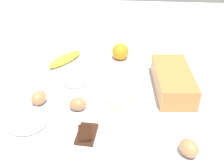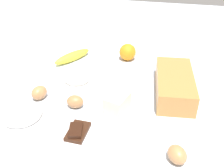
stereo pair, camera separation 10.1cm
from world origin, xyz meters
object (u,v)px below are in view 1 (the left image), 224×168
object	(u,v)px
loaf_pan	(173,80)
sugar_bowl	(28,125)
egg_beside_bowl	(39,98)
banana	(65,59)
egg_loose	(78,104)
butter_block	(121,102)
orange_fruit	(120,51)
egg_near_butter	(189,148)
flour_bowl	(76,83)
chocolate_plate	(87,136)

from	to	relation	value
loaf_pan	sugar_bowl	size ratio (longest dim) A/B	1.86
loaf_pan	egg_beside_bowl	xyz separation A→B (m)	(0.13, -0.48, -0.02)
banana	egg_loose	xyz separation A→B (m)	(0.33, 0.12, 0.00)
egg_beside_bowl	banana	bearing A→B (deg)	175.59
butter_block	egg_beside_bowl	xyz separation A→B (m)	(-0.01, -0.29, -0.01)
banana	egg_loose	size ratio (longest dim) A/B	3.19
banana	egg_beside_bowl	bearing A→B (deg)	-4.41
orange_fruit	egg_near_butter	bearing A→B (deg)	21.85
loaf_pan	egg_beside_bowl	bearing A→B (deg)	-79.61
flour_bowl	chocolate_plate	distance (m)	0.27
egg_beside_bowl	egg_loose	world-z (taller)	egg_beside_bowl
banana	butter_block	distance (m)	0.41
egg_loose	chocolate_plate	distance (m)	0.15
butter_block	egg_loose	distance (m)	0.15
chocolate_plate	butter_block	bearing A→B (deg)	147.93
chocolate_plate	orange_fruit	bearing A→B (deg)	172.28
egg_near_butter	egg_loose	xyz separation A→B (m)	(-0.18, -0.35, -0.00)
egg_loose	chocolate_plate	xyz separation A→B (m)	(0.14, 0.05, -0.01)
egg_near_butter	egg_loose	world-z (taller)	egg_near_butter
flour_bowl	egg_beside_bowl	distance (m)	0.15
loaf_pan	egg_loose	bearing A→B (deg)	-70.22
flour_bowl	egg_beside_bowl	size ratio (longest dim) A/B	2.06
egg_loose	chocolate_plate	world-z (taller)	egg_loose
egg_loose	loaf_pan	bearing A→B (deg)	114.53
orange_fruit	egg_loose	size ratio (longest dim) A/B	1.27
sugar_bowl	banana	distance (m)	0.46
egg_beside_bowl	chocolate_plate	world-z (taller)	egg_beside_bowl
loaf_pan	chocolate_plate	distance (m)	0.40
flour_bowl	sugar_bowl	distance (m)	0.27
sugar_bowl	egg_loose	distance (m)	0.18
butter_block	chocolate_plate	world-z (taller)	butter_block
orange_fruit	butter_block	bearing A→B (deg)	3.61
flour_bowl	egg_loose	size ratio (longest dim) A/B	2.17
orange_fruit	chocolate_plate	world-z (taller)	orange_fruit
egg_beside_bowl	chocolate_plate	distance (m)	0.25
egg_near_butter	chocolate_plate	distance (m)	0.30
banana	orange_fruit	bearing A→B (deg)	103.62
sugar_bowl	egg_loose	size ratio (longest dim) A/B	2.61
loaf_pan	orange_fruit	world-z (taller)	loaf_pan
orange_fruit	egg_loose	bearing A→B (deg)	-17.65
banana	butter_block	xyz separation A→B (m)	(0.31, 0.27, 0.01)
sugar_bowl	banana	xyz separation A→B (m)	(-0.46, 0.01, -0.02)
loaf_pan	butter_block	world-z (taller)	loaf_pan
loaf_pan	banana	size ratio (longest dim) A/B	1.53
chocolate_plate	banana	bearing A→B (deg)	-159.60
loaf_pan	egg_beside_bowl	size ratio (longest dim) A/B	4.64
sugar_bowl	chocolate_plate	world-z (taller)	sugar_bowl
sugar_bowl	egg_near_butter	xyz separation A→B (m)	(0.04, 0.47, -0.01)
egg_beside_bowl	loaf_pan	bearing A→B (deg)	105.14
egg_loose	butter_block	bearing A→B (deg)	95.75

